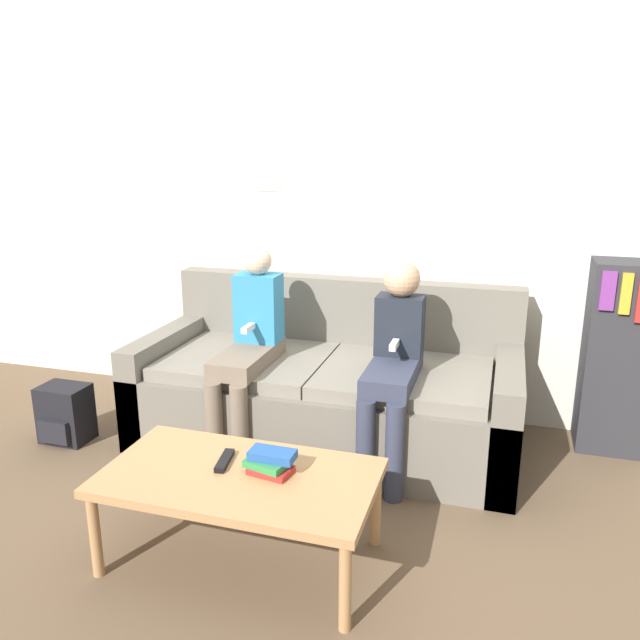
# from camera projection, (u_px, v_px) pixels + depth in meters

# --- Properties ---
(ground_plane) EXTENTS (10.00, 10.00, 0.00)m
(ground_plane) POSITION_uv_depth(u_px,v_px,m) (294.00, 489.00, 3.05)
(ground_plane) COLOR brown
(wall_back) EXTENTS (8.00, 0.06, 2.60)m
(wall_back) POSITION_uv_depth(u_px,v_px,m) (353.00, 201.00, 3.74)
(wall_back) COLOR silver
(wall_back) RESTS_ON ground_plane
(couch) EXTENTS (2.08, 0.92, 0.87)m
(couch) POSITION_uv_depth(u_px,v_px,m) (327.00, 391.00, 3.51)
(couch) COLOR #6B665B
(couch) RESTS_ON ground_plane
(coffee_table) EXTENTS (1.07, 0.59, 0.39)m
(coffee_table) POSITION_uv_depth(u_px,v_px,m) (239.00, 482.00, 2.45)
(coffee_table) COLOR #AD7F51
(coffee_table) RESTS_ON ground_plane
(person_left) EXTENTS (0.24, 0.61, 1.10)m
(person_left) POSITION_uv_depth(u_px,v_px,m) (249.00, 342.00, 3.32)
(person_left) COLOR #756656
(person_left) RESTS_ON ground_plane
(person_right) EXTENTS (0.24, 0.61, 1.07)m
(person_right) POSITION_uv_depth(u_px,v_px,m) (394.00, 356.00, 3.11)
(person_right) COLOR #33384C
(person_right) RESTS_ON ground_plane
(tv_remote) EXTENTS (0.07, 0.17, 0.02)m
(tv_remote) POSITION_uv_depth(u_px,v_px,m) (225.00, 461.00, 2.51)
(tv_remote) COLOR black
(tv_remote) RESTS_ON coffee_table
(book_stack) EXTENTS (0.20, 0.16, 0.09)m
(book_stack) POSITION_uv_depth(u_px,v_px,m) (270.00, 462.00, 2.44)
(book_stack) COLOR red
(book_stack) RESTS_ON coffee_table
(bookshelf) EXTENTS (0.38, 0.30, 1.05)m
(bookshelf) POSITION_uv_depth(u_px,v_px,m) (621.00, 357.00, 3.34)
(bookshelf) COLOR #2D2D33
(bookshelf) RESTS_ON ground_plane
(backpack) EXTENTS (0.26, 0.22, 0.33)m
(backpack) POSITION_uv_depth(u_px,v_px,m) (65.00, 414.00, 3.52)
(backpack) COLOR black
(backpack) RESTS_ON ground_plane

